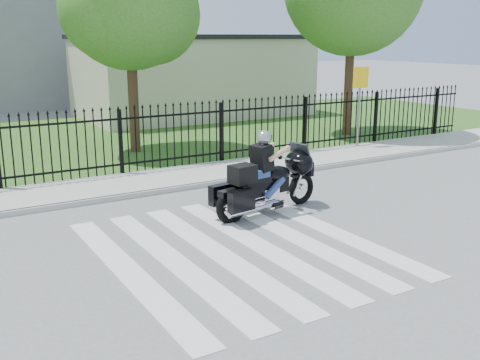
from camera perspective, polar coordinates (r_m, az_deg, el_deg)
ground at (r=9.92m, az=-0.21°, el=-6.98°), size 120.00×120.00×0.00m
crosswalk at (r=9.92m, az=-0.21°, el=-6.95°), size 5.00×5.50×0.01m
sidewalk at (r=14.23m, az=-10.53°, el=-0.33°), size 40.00×2.00×0.12m
curb at (r=13.32m, az=-9.01°, el=-1.27°), size 40.00×0.12×0.12m
grass_strip at (r=20.81m, az=-17.33°, el=3.75°), size 40.00×12.00×0.02m
iron_fence at (r=14.97m, az=-12.02°, el=3.63°), size 26.00×0.04×1.80m
tree_mid at (r=18.08m, az=-11.24°, el=17.45°), size 4.20×4.20×6.78m
building_low at (r=26.72m, az=-4.86°, el=10.33°), size 10.00×6.00×3.50m
building_low_roof at (r=26.66m, az=-4.95°, el=14.30°), size 10.20×6.20×0.20m
motorcycle_rider at (r=11.66m, az=2.62°, el=0.11°), size 2.72×1.16×1.81m
traffic_sign at (r=18.67m, az=12.10°, el=8.95°), size 0.56×0.12×2.56m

